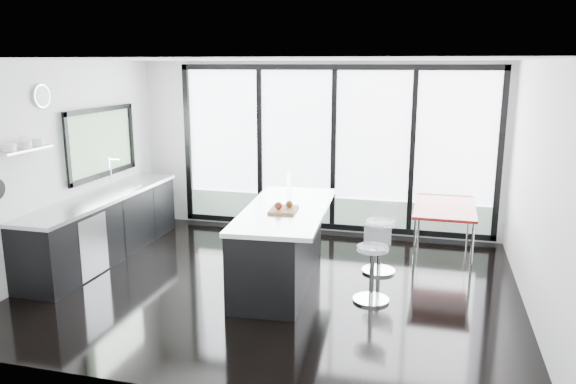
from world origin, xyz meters
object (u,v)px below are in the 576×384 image
(island, at_px, (280,244))
(bar_stool_near, at_px, (372,274))
(bar_stool_far, at_px, (379,246))
(red_table, at_px, (443,232))

(island, bearing_deg, bar_stool_near, -16.34)
(bar_stool_far, bearing_deg, red_table, 64.97)
(red_table, bearing_deg, island, -145.30)
(bar_stool_far, relative_size, red_table, 0.49)
(red_table, bearing_deg, bar_stool_far, -136.61)
(island, relative_size, bar_stool_near, 3.60)
(bar_stool_near, bearing_deg, bar_stool_far, 104.82)
(bar_stool_far, bearing_deg, island, -131.00)
(island, height_order, bar_stool_far, island)
(island, height_order, bar_stool_near, island)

